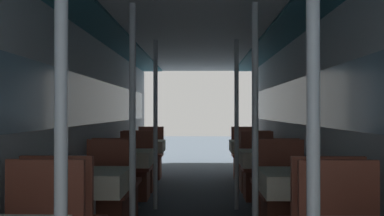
{
  "coord_description": "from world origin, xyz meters",
  "views": [
    {
      "loc": [
        0.06,
        -1.0,
        1.23
      ],
      "look_at": [
        -0.02,
        2.83,
        1.26
      ],
      "focal_mm": 40.0,
      "sensor_mm": 36.0,
      "label": 1
    }
  ],
  "objects_px": {
    "dining_table_left_2": "(127,160)",
    "dining_table_right_1": "(299,186)",
    "support_pole_left_1": "(132,131)",
    "support_pole_right_2": "(237,124)",
    "chair_left_near_3": "(140,172)",
    "chair_right_near_2": "(274,196)",
    "dining_table_left_3": "(146,148)",
    "support_pole_right_1": "(255,131)",
    "support_pole_left_2": "(155,124)",
    "chair_left_far_1": "(106,208)",
    "dining_table_left_1": "(89,186)",
    "dining_table_right_2": "(265,161)",
    "chair_right_far_1": "(284,208)",
    "chair_left_far_2": "(135,178)",
    "support_pole_right_0": "(313,152)",
    "chair_right_far_2": "(259,179)",
    "dining_table_right_3": "(249,148)",
    "chair_right_far_3": "(245,163)",
    "support_pole_left_0": "(61,152)",
    "chair_left_far_3": "(150,163)",
    "chair_left_near_2": "(117,196)",
    "chair_right_near_3": "(253,173)"
  },
  "relations": [
    {
      "from": "support_pole_left_2",
      "to": "dining_table_left_3",
      "type": "relative_size",
      "value": 2.9
    },
    {
      "from": "dining_table_right_2",
      "to": "chair_right_far_2",
      "type": "xyz_separation_m",
      "value": [
        0.0,
        0.62,
        -0.32
      ]
    },
    {
      "from": "chair_right_near_3",
      "to": "chair_left_near_3",
      "type": "bearing_deg",
      "value": 180.0
    },
    {
      "from": "dining_table_left_2",
      "to": "dining_table_right_1",
      "type": "xyz_separation_m",
      "value": [
        1.74,
        -1.82,
        0.0
      ]
    },
    {
      "from": "dining_table_left_1",
      "to": "chair_right_far_1",
      "type": "bearing_deg",
      "value": 19.62
    },
    {
      "from": "support_pole_left_1",
      "to": "support_pole_left_2",
      "type": "bearing_deg",
      "value": 90.0
    },
    {
      "from": "chair_left_far_2",
      "to": "chair_right_near_2",
      "type": "height_order",
      "value": "same"
    },
    {
      "from": "chair_left_near_2",
      "to": "chair_right_near_2",
      "type": "height_order",
      "value": "same"
    },
    {
      "from": "dining_table_left_2",
      "to": "dining_table_right_2",
      "type": "height_order",
      "value": "same"
    },
    {
      "from": "chair_left_near_3",
      "to": "chair_right_near_2",
      "type": "bearing_deg",
      "value": -46.32
    },
    {
      "from": "support_pole_left_0",
      "to": "dining_table_left_3",
      "type": "relative_size",
      "value": 2.9
    },
    {
      "from": "dining_table_left_3",
      "to": "dining_table_right_1",
      "type": "distance_m",
      "value": 4.04
    },
    {
      "from": "dining_table_left_2",
      "to": "dining_table_right_1",
      "type": "distance_m",
      "value": 2.52
    },
    {
      "from": "chair_left_near_3",
      "to": "chair_right_far_1",
      "type": "distance_m",
      "value": 2.97
    },
    {
      "from": "support_pole_left_0",
      "to": "support_pole_left_2",
      "type": "xyz_separation_m",
      "value": [
        0.0,
        3.64,
        0.0
      ]
    },
    {
      "from": "support_pole_left_0",
      "to": "chair_right_near_2",
      "type": "xyz_separation_m",
      "value": [
        1.38,
        3.02,
        -0.78
      ]
    },
    {
      "from": "support_pole_right_0",
      "to": "chair_right_near_3",
      "type": "relative_size",
      "value": 2.26
    },
    {
      "from": "dining_table_left_1",
      "to": "chair_right_far_3",
      "type": "relative_size",
      "value": 0.78
    },
    {
      "from": "chair_left_far_2",
      "to": "chair_right_far_3",
      "type": "xyz_separation_m",
      "value": [
        1.74,
        1.82,
        0.0
      ]
    },
    {
      "from": "chair_left_far_3",
      "to": "chair_right_far_3",
      "type": "relative_size",
      "value": 1.0
    },
    {
      "from": "support_pole_right_1",
      "to": "dining_table_right_1",
      "type": "bearing_deg",
      "value": 0.0
    },
    {
      "from": "chair_left_far_2",
      "to": "chair_right_far_3",
      "type": "distance_m",
      "value": 2.52
    },
    {
      "from": "dining_table_left_3",
      "to": "chair_right_far_1",
      "type": "xyz_separation_m",
      "value": [
        1.74,
        -3.02,
        -0.32
      ]
    },
    {
      "from": "chair_right_far_3",
      "to": "dining_table_left_3",
      "type": "bearing_deg",
      "value": 19.62
    },
    {
      "from": "chair_left_far_3",
      "to": "support_pole_right_1",
      "type": "height_order",
      "value": "support_pole_right_1"
    },
    {
      "from": "support_pole_left_2",
      "to": "chair_left_far_3",
      "type": "distance_m",
      "value": 2.59
    },
    {
      "from": "dining_table_left_3",
      "to": "support_pole_right_1",
      "type": "xyz_separation_m",
      "value": [
        1.38,
        -3.64,
        0.46
      ]
    },
    {
      "from": "dining_table_right_1",
      "to": "chair_left_near_3",
      "type": "bearing_deg",
      "value": 119.92
    },
    {
      "from": "chair_left_far_2",
      "to": "chair_right_near_3",
      "type": "bearing_deg",
      "value": -161.52
    },
    {
      "from": "dining_table_left_2",
      "to": "chair_right_far_1",
      "type": "bearing_deg",
      "value": -34.63
    },
    {
      "from": "chair_left_far_2",
      "to": "dining_table_right_1",
      "type": "bearing_deg",
      "value": 125.46
    },
    {
      "from": "chair_left_far_1",
      "to": "dining_table_right_1",
      "type": "distance_m",
      "value": 1.87
    },
    {
      "from": "support_pole_left_0",
      "to": "chair_left_near_3",
      "type": "height_order",
      "value": "support_pole_left_0"
    },
    {
      "from": "chair_left_far_1",
      "to": "support_pole_right_0",
      "type": "xyz_separation_m",
      "value": [
        1.38,
        -2.44,
        0.78
      ]
    },
    {
      "from": "chair_right_far_2",
      "to": "dining_table_right_3",
      "type": "bearing_deg",
      "value": -90.0
    },
    {
      "from": "chair_left_near_3",
      "to": "support_pole_right_1",
      "type": "xyz_separation_m",
      "value": [
        1.38,
        -3.02,
        0.78
      ]
    },
    {
      "from": "dining_table_left_1",
      "to": "dining_table_right_2",
      "type": "height_order",
      "value": "same"
    },
    {
      "from": "chair_left_near_3",
      "to": "chair_left_far_3",
      "type": "bearing_deg",
      "value": 90.0
    },
    {
      "from": "dining_table_left_2",
      "to": "support_pole_right_2",
      "type": "height_order",
      "value": "support_pole_right_2"
    },
    {
      "from": "chair_left_far_2",
      "to": "dining_table_right_2",
      "type": "distance_m",
      "value": 1.87
    },
    {
      "from": "chair_right_far_1",
      "to": "chair_right_far_2",
      "type": "relative_size",
      "value": 1.0
    },
    {
      "from": "dining_table_left_3",
      "to": "dining_table_right_3",
      "type": "bearing_deg",
      "value": 0.0
    },
    {
      "from": "support_pole_left_1",
      "to": "support_pole_right_2",
      "type": "distance_m",
      "value": 2.09
    },
    {
      "from": "chair_left_far_1",
      "to": "chair_left_far_3",
      "type": "xyz_separation_m",
      "value": [
        0.0,
        3.64,
        0.0
      ]
    },
    {
      "from": "support_pole_left_2",
      "to": "chair_right_far_1",
      "type": "xyz_separation_m",
      "value": [
        1.38,
        -1.2,
        -0.78
      ]
    },
    {
      "from": "support_pole_right_1",
      "to": "support_pole_right_2",
      "type": "distance_m",
      "value": 1.82
    },
    {
      "from": "chair_right_near_2",
      "to": "support_pole_left_0",
      "type": "bearing_deg",
      "value": -114.53
    },
    {
      "from": "chair_left_near_2",
      "to": "chair_right_far_2",
      "type": "xyz_separation_m",
      "value": [
        1.74,
        1.24,
        0.0
      ]
    },
    {
      "from": "chair_right_far_2",
      "to": "support_pole_left_0",
      "type": "bearing_deg",
      "value": 72.07
    },
    {
      "from": "support_pole_left_2",
      "to": "support_pole_right_2",
      "type": "distance_m",
      "value": 1.02
    }
  ]
}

